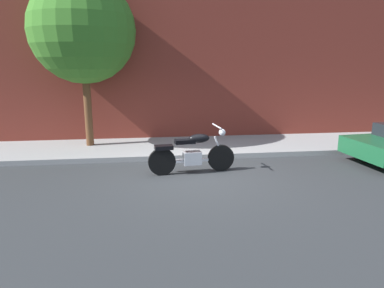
{
  "coord_description": "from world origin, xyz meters",
  "views": [
    {
      "loc": [
        -1.18,
        -7.94,
        2.66
      ],
      "look_at": [
        -0.14,
        0.25,
        0.73
      ],
      "focal_mm": 32.62,
      "sensor_mm": 36.0,
      "label": 1
    }
  ],
  "objects": [
    {
      "name": "building_facade",
      "position": [
        0.0,
        4.19,
        3.58
      ],
      "size": [
        18.45,
        0.5,
        7.16
      ],
      "primitive_type": "cube",
      "color": "maroon",
      "rests_on": "ground"
    },
    {
      "name": "street_tree",
      "position": [
        -3.0,
        3.04,
        3.57
      ],
      "size": [
        3.08,
        3.08,
        5.12
      ],
      "color": "brown",
      "rests_on": "ground"
    },
    {
      "name": "ground_plane",
      "position": [
        0.0,
        0.0,
        0.0
      ],
      "size": [
        60.0,
        60.0,
        0.0
      ],
      "primitive_type": "plane",
      "color": "#303335"
    },
    {
      "name": "motorcycle",
      "position": [
        -0.14,
        0.25,
        0.48
      ],
      "size": [
        2.16,
        0.7,
        1.16
      ],
      "color": "black",
      "rests_on": "ground"
    },
    {
      "name": "sidewalk",
      "position": [
        0.0,
        2.68,
        0.07
      ],
      "size": [
        18.45,
        2.51,
        0.14
      ],
      "primitive_type": "cube",
      "color": "#989898",
      "rests_on": "ground"
    }
  ]
}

